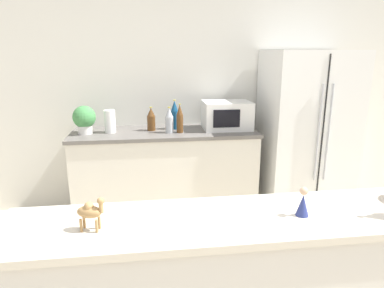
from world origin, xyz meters
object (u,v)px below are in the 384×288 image
refrigerator (306,133)px  camel_figurine (90,211)px  potted_plant (84,119)px  back_bottle_3 (175,115)px  microwave (227,115)px  back_bottle_0 (180,119)px  paper_towel_roll (110,121)px  wise_man_figurine_blue (303,203)px  back_bottle_1 (151,119)px  back_bottle_2 (169,120)px

refrigerator → camel_figurine: bearing=-134.6°
potted_plant → back_bottle_3: back_bottle_3 is taller
microwave → refrigerator: bearing=-5.4°
camel_figurine → back_bottle_0: bearing=73.2°
paper_towel_roll → wise_man_figurine_blue: size_ratio=1.55×
back_bottle_3 → camel_figurine: (-0.53, -2.05, -0.03)m
potted_plant → back_bottle_0: (0.91, -0.07, -0.01)m
back_bottle_1 → back_bottle_2: back_bottle_2 is taller
microwave → paper_towel_roll: bearing=-178.8°
wise_man_figurine_blue → paper_towel_roll: bearing=118.6°
microwave → back_bottle_0: 0.51m
microwave → back_bottle_0: bearing=-167.0°
microwave → back_bottle_2: microwave is taller
back_bottle_1 → back_bottle_3: back_bottle_3 is taller
back_bottle_2 → back_bottle_3: bearing=67.9°
paper_towel_roll → camel_figurine: paper_towel_roll is taller
paper_towel_roll → back_bottle_1: (0.40, 0.04, 0.00)m
paper_towel_roll → back_bottle_3: 0.64m
refrigerator → potted_plant: size_ratio=6.22×
back_bottle_1 → camel_figurine: size_ratio=1.54×
back_bottle_1 → back_bottle_2: bearing=-34.8°
back_bottle_1 → wise_man_figurine_blue: (0.67, -2.00, -0.03)m
paper_towel_roll → back_bottle_3: bearing=7.1°
back_bottle_3 → potted_plant: bearing=-173.7°
back_bottle_1 → back_bottle_2: 0.21m
refrigerator → microwave: (-0.83, 0.08, 0.20)m
paper_towel_roll → camel_figurine: bearing=-86.9°
potted_plant → back_bottle_2: bearing=-4.6°
back_bottle_2 → microwave: bearing=10.0°
back_bottle_2 → camel_figurine: (-0.47, -1.89, -0.01)m
back_bottle_0 → back_bottle_3: bearing=102.2°
paper_towel_roll → back_bottle_1: 0.40m
wise_man_figurine_blue → back_bottle_3: bearing=101.9°
microwave → back_bottle_1: (-0.77, 0.02, -0.03)m
potted_plant → back_bottle_0: back_bottle_0 is taller
back_bottle_2 → wise_man_figurine_blue: 1.95m
paper_towel_roll → potted_plant: bearing=-175.9°
paper_towel_roll → back_bottle_0: back_bottle_0 is taller
camel_figurine → paper_towel_roll: bearing=93.1°
back_bottle_0 → camel_figurine: size_ratio=1.84×
camel_figurine → wise_man_figurine_blue: size_ratio=1.08×
back_bottle_1 → microwave: bearing=-1.2°
back_bottle_0 → back_bottle_2: bearing=175.3°
refrigerator → back_bottle_3: refrigerator is taller
back_bottle_1 → back_bottle_3: size_ratio=0.79×
back_bottle_2 → back_bottle_3: 0.18m
refrigerator → back_bottle_3: size_ratio=5.62×
paper_towel_roll → wise_man_figurine_blue: 2.24m
back_bottle_0 → back_bottle_1: (-0.28, 0.13, -0.02)m
paper_towel_roll → back_bottle_0: (0.68, -0.09, 0.02)m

